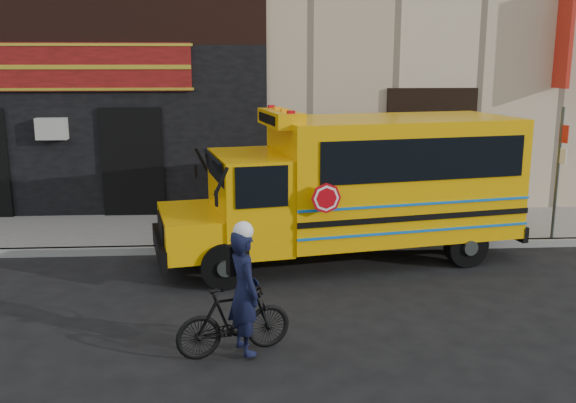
# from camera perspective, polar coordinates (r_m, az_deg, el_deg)

# --- Properties ---
(ground) EXTENTS (120.00, 120.00, 0.00)m
(ground) POSITION_cam_1_polar(r_m,az_deg,el_deg) (10.63, -0.76, -8.53)
(ground) COLOR black
(ground) RESTS_ON ground
(curb) EXTENTS (40.00, 0.20, 0.15)m
(curb) POSITION_cam_1_polar(r_m,az_deg,el_deg) (13.07, -1.38, -4.13)
(curb) COLOR gray
(curb) RESTS_ON ground
(sidewalk) EXTENTS (40.00, 3.00, 0.15)m
(sidewalk) POSITION_cam_1_polar(r_m,az_deg,el_deg) (14.51, -1.63, -2.44)
(sidewalk) COLOR slate
(sidewalk) RESTS_ON ground
(school_bus) EXTENTS (7.18, 3.43, 2.92)m
(school_bus) POSITION_cam_1_polar(r_m,az_deg,el_deg) (12.32, 6.50, 1.63)
(school_bus) COLOR black
(school_bus) RESTS_ON ground
(sign_pole) EXTENTS (0.09, 0.25, 2.89)m
(sign_pole) POSITION_cam_1_polar(r_m,az_deg,el_deg) (14.32, 22.91, 2.62)
(sign_pole) COLOR #404742
(sign_pole) RESTS_ON ground
(bicycle) EXTENTS (1.62, 0.92, 0.94)m
(bicycle) POSITION_cam_1_polar(r_m,az_deg,el_deg) (8.59, -4.83, -10.46)
(bicycle) COLOR black
(bicycle) RESTS_ON ground
(cyclist) EXTENTS (0.60, 0.71, 1.66)m
(cyclist) POSITION_cam_1_polar(r_m,az_deg,el_deg) (8.41, -3.92, -8.32)
(cyclist) COLOR black
(cyclist) RESTS_ON ground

